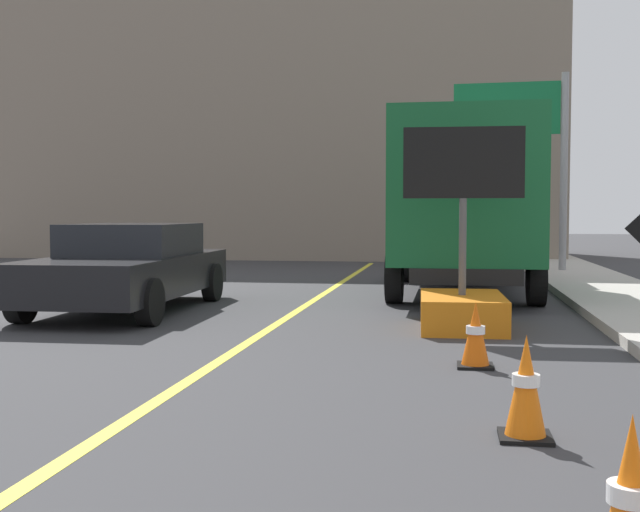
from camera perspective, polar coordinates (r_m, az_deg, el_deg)
The scene contains 9 objects.
lane_center_stripe at distance 6.64m, azimuth -11.99°, elevation -10.41°, with size 0.14×36.00×0.01m, color yellow.
arrow_board_trailer at distance 10.71m, azimuth 10.32°, elevation -2.65°, with size 1.60×1.84×2.70m.
box_truck at distance 15.23m, azimuth 10.42°, elevation 3.93°, with size 2.66×6.70×3.25m.
pickup_car at distance 12.79m, azimuth -13.79°, elevation -0.77°, with size 2.20×4.74×1.38m.
highway_guide_sign at distance 20.31m, azimuth 15.17°, elevation 8.33°, with size 2.79×0.23×5.00m.
far_building_block at distance 29.47m, azimuth -3.12°, elevation 9.64°, with size 19.88×7.65×9.77m, color gray.
traffic_cone_near_sign at distance 3.53m, azimuth 21.70°, elevation -16.66°, with size 0.36×0.36×0.75m.
traffic_cone_mid_lane at distance 5.62m, azimuth 14.77°, elevation -9.28°, with size 0.36×0.36×0.72m.
traffic_cone_far_lane at distance 8.05m, azimuth 11.27°, elevation -5.67°, with size 0.36×0.36×0.67m.
Camera 1 is at (2.37, -0.01, 1.56)m, focal length 43.91 mm.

